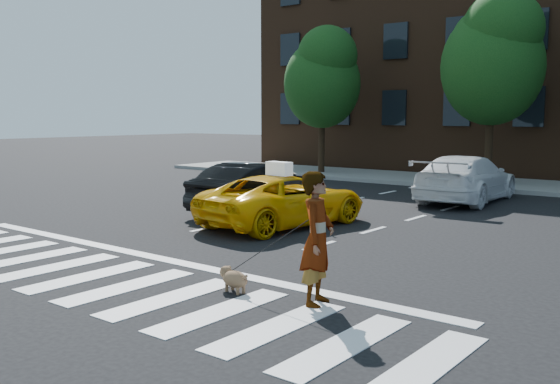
% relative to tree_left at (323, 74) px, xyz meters
% --- Properties ---
extents(ground, '(120.00, 120.00, 0.00)m').
position_rel_tree_left_xyz_m(ground, '(6.97, -17.00, -4.44)').
color(ground, black).
rests_on(ground, ground).
extents(crosswalk, '(13.00, 2.40, 0.01)m').
position_rel_tree_left_xyz_m(crosswalk, '(6.97, -17.00, -4.43)').
color(crosswalk, silver).
rests_on(crosswalk, ground).
extents(stop_line, '(12.00, 0.30, 0.01)m').
position_rel_tree_left_xyz_m(stop_line, '(6.97, -15.40, -4.43)').
color(stop_line, silver).
rests_on(stop_line, ground).
extents(sidewalk_far, '(30.00, 4.00, 0.15)m').
position_rel_tree_left_xyz_m(sidewalk_far, '(6.97, 0.50, -4.37)').
color(sidewalk_far, slate).
rests_on(sidewalk_far, ground).
extents(building, '(26.00, 10.00, 12.00)m').
position_rel_tree_left_xyz_m(building, '(6.97, 8.00, 1.56)').
color(building, '#482B19').
rests_on(building, ground).
extents(tree_left, '(3.39, 3.38, 6.50)m').
position_rel_tree_left_xyz_m(tree_left, '(0.00, 0.00, 0.00)').
color(tree_left, black).
rests_on(tree_left, ground).
extents(tree_mid, '(3.69, 3.69, 7.10)m').
position_rel_tree_left_xyz_m(tree_mid, '(7.50, -0.00, 0.41)').
color(tree_mid, black).
rests_on(tree_mid, ground).
extents(taxi, '(2.59, 4.68, 1.24)m').
position_rel_tree_left_xyz_m(taxi, '(6.54, -11.16, -3.82)').
color(taxi, '#E8A704').
rests_on(taxi, ground).
extents(black_sedan, '(1.52, 4.20, 1.38)m').
position_rel_tree_left_xyz_m(black_sedan, '(4.67, -10.00, -3.75)').
color(black_sedan, black).
rests_on(black_sedan, ground).
extents(white_suv, '(2.30, 5.06, 1.44)m').
position_rel_tree_left_xyz_m(white_suv, '(8.37, -4.37, -3.72)').
color(white_suv, white).
rests_on(white_suv, ground).
extents(woman, '(0.63, 0.79, 1.89)m').
position_rel_tree_left_xyz_m(woman, '(10.80, -15.90, -3.50)').
color(woman, '#999999').
rests_on(woman, ground).
extents(dog, '(0.64, 0.32, 0.37)m').
position_rel_tree_left_xyz_m(dog, '(9.44, -16.16, -4.23)').
color(dog, brown).
rests_on(dog, ground).
extents(taxi_sign, '(0.68, 0.36, 0.32)m').
position_rel_tree_left_xyz_m(taxi_sign, '(6.54, -11.36, -3.04)').
color(taxi_sign, white).
rests_on(taxi_sign, taxi).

